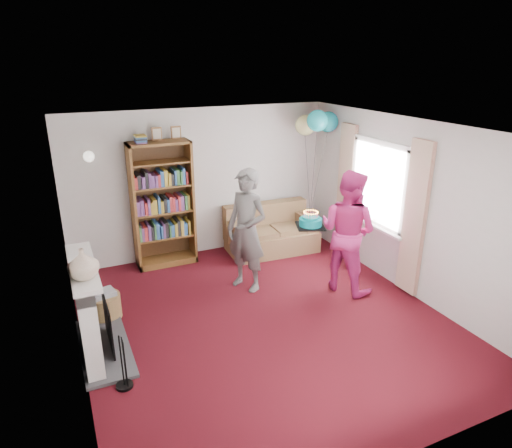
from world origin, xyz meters
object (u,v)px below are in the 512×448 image
bookcase (162,206)px  person_magenta (348,231)px  sofa (270,233)px  birthday_cake (310,222)px  person_striped (247,231)px

bookcase → person_magenta: size_ratio=1.25×
person_magenta → sofa: bearing=-13.0°
sofa → birthday_cake: bearing=-94.1°
bookcase → sofa: bearing=-7.4°
bookcase → sofa: 1.98m
person_striped → person_magenta: (1.32, -0.62, -0.00)m
person_striped → birthday_cake: size_ratio=4.77×
person_striped → person_magenta: size_ratio=1.00×
person_magenta → birthday_cake: size_ratio=4.75×
bookcase → person_magenta: bearing=-42.2°
bookcase → person_magenta: 2.98m
sofa → birthday_cake: (-0.21, -1.67, 0.79)m
bookcase → birthday_cake: size_ratio=5.93×
birthday_cake → bookcase: bearing=130.6°
sofa → birthday_cake: 1.86m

